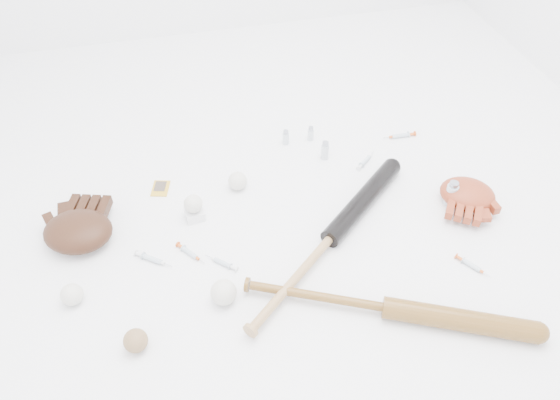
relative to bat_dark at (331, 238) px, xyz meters
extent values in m
plane|color=white|center=(-0.15, 0.13, -0.03)|extent=(3.00, 3.00, 0.00)
cube|color=gold|center=(-0.54, 0.42, -0.03)|extent=(0.08, 0.10, 0.00)
cube|color=white|center=(-0.43, 0.24, -0.02)|extent=(0.07, 0.07, 0.04)
sphere|color=beige|center=(-0.43, 0.24, 0.03)|extent=(0.07, 0.07, 0.07)
sphere|color=beige|center=(-0.85, -0.03, 0.00)|extent=(0.07, 0.07, 0.07)
sphere|color=beige|center=(-0.25, 0.36, 0.00)|extent=(0.07, 0.07, 0.07)
sphere|color=beige|center=(-0.39, -0.14, 0.01)|extent=(0.08, 0.08, 0.08)
sphere|color=olive|center=(-0.67, -0.24, 0.00)|extent=(0.07, 0.07, 0.07)
cylinder|color=silver|center=(0.10, 0.58, 0.00)|extent=(0.03, 0.03, 0.07)
cylinder|color=silver|center=(-0.01, 0.58, 0.00)|extent=(0.03, 0.03, 0.07)
cylinder|color=silver|center=(0.12, 0.45, 0.01)|extent=(0.03, 0.03, 0.08)
cylinder|color=silver|center=(0.49, 0.09, 0.02)|extent=(0.04, 0.04, 0.10)
camera|label=1|loc=(-0.46, -1.15, 1.39)|focal=35.00mm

